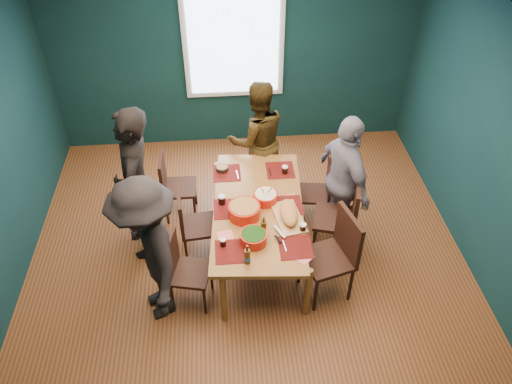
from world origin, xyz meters
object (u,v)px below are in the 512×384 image
at_px(person_far_left, 137,186).
at_px(bowl_herbs, 253,237).
at_px(chair_right_near, 337,250).
at_px(bowl_dumpling, 266,197).
at_px(chair_left_near, 182,267).
at_px(chair_left_far, 172,183).
at_px(chair_left_mid, 191,221).
at_px(chair_right_far, 321,189).
at_px(person_near_left, 149,252).
at_px(bowl_salad, 244,210).
at_px(person_right, 344,181).
at_px(chair_right_mid, 344,213).
at_px(dining_table, 258,212).
at_px(person_back, 257,140).
at_px(cutting_board, 289,214).

relative_size(person_far_left, bowl_herbs, 6.77).
relative_size(chair_right_near, bowl_dumpling, 3.92).
bearing_deg(bowl_dumpling, chair_left_near, -143.62).
distance_m(chair_left_far, chair_left_mid, 0.74).
bearing_deg(chair_right_near, chair_right_far, 71.89).
bearing_deg(chair_right_far, person_near_left, -140.00).
height_order(person_far_left, bowl_salad, person_far_left).
height_order(chair_right_near, person_right, person_right).
xyz_separation_m(chair_right_near, bowl_herbs, (-0.84, 0.07, 0.19)).
relative_size(person_right, bowl_dumpling, 6.14).
bearing_deg(bowl_dumpling, bowl_salad, -139.00).
relative_size(chair_left_mid, chair_right_mid, 0.89).
bearing_deg(chair_left_far, chair_left_mid, -70.83).
xyz_separation_m(chair_left_near, person_far_left, (-0.46, 0.80, 0.43)).
xyz_separation_m(dining_table, chair_left_mid, (-0.74, 0.06, -0.14)).
xyz_separation_m(person_back, person_right, (0.90, -0.92, 0.03)).
bearing_deg(bowl_herbs, person_back, 83.68).
distance_m(chair_left_far, chair_right_far, 1.80).
xyz_separation_m(chair_left_mid, cutting_board, (1.05, -0.26, 0.27)).
height_order(dining_table, bowl_salad, bowl_salad).
height_order(chair_left_mid, person_back, person_back).
bearing_deg(chair_left_far, bowl_salad, -46.38).
height_order(chair_left_far, person_far_left, person_far_left).
xyz_separation_m(chair_left_near, bowl_herbs, (0.73, 0.07, 0.29)).
xyz_separation_m(chair_left_near, person_near_left, (-0.28, -0.09, 0.34)).
distance_m(chair_right_mid, person_far_left, 2.28).
bearing_deg(chair_right_mid, chair_left_near, -147.04).
distance_m(dining_table, bowl_dumpling, 0.18).
height_order(person_far_left, bowl_herbs, person_far_left).
bearing_deg(person_far_left, cutting_board, 76.61).
distance_m(dining_table, chair_left_mid, 0.76).
height_order(person_right, cutting_board, person_right).
distance_m(person_far_left, person_near_left, 0.92).
xyz_separation_m(person_near_left, bowl_salad, (0.94, 0.55, -0.04)).
height_order(person_back, person_right, person_right).
distance_m(dining_table, bowl_herbs, 0.53).
distance_m(bowl_salad, bowl_herbs, 0.39).
xyz_separation_m(person_far_left, cutting_board, (1.59, -0.43, -0.14)).
height_order(chair_right_near, person_near_left, person_near_left).
height_order(chair_left_mid, person_near_left, person_near_left).
height_order(chair_left_mid, cutting_board, chair_left_mid).
bearing_deg(bowl_dumpling, bowl_herbs, -106.72).
distance_m(person_back, bowl_dumpling, 1.09).
xyz_separation_m(dining_table, chair_left_far, (-0.98, 0.76, -0.15)).
xyz_separation_m(chair_left_mid, person_right, (1.73, 0.20, 0.29)).
bearing_deg(person_far_left, bowl_herbs, 60.14).
height_order(dining_table, bowl_dumpling, bowl_dumpling).
height_order(dining_table, chair_right_mid, chair_right_mid).
bearing_deg(chair_left_mid, person_right, 0.96).
xyz_separation_m(bowl_salad, bowl_herbs, (0.07, -0.39, -0.01)).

